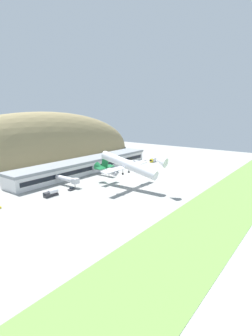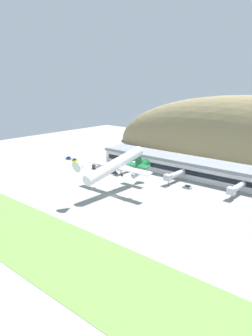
% 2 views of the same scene
% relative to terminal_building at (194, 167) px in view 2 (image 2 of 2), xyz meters
% --- Properties ---
extents(ground_plane, '(332.97, 332.97, 0.00)m').
position_rel_terminal_building_xyz_m(ground_plane, '(-11.21, -51.13, -5.12)').
color(ground_plane, gray).
extents(grass_strip_foreground, '(299.67, 29.28, 0.08)m').
position_rel_terminal_building_xyz_m(grass_strip_foreground, '(-11.21, -96.24, -5.08)').
color(grass_strip_foreground, '#669342').
rests_on(grass_strip_foreground, ground_plane).
extents(hill_backdrop, '(219.31, 50.93, 80.88)m').
position_rel_terminal_building_xyz_m(hill_backdrop, '(7.65, 59.89, -5.12)').
color(hill_backdrop, '#8E7F56').
rests_on(hill_backdrop, ground_plane).
extents(terminal_building, '(116.38, 16.45, 9.03)m').
position_rel_terminal_building_xyz_m(terminal_building, '(0.00, 0.00, 0.00)').
color(terminal_building, silver).
rests_on(terminal_building, ground_plane).
extents(jetway_0, '(3.38, 17.22, 5.43)m').
position_rel_terminal_building_xyz_m(jetway_0, '(-31.91, -17.15, -1.13)').
color(jetway_0, silver).
rests_on(jetway_0, ground_plane).
extents(jetway_1, '(3.38, 15.87, 5.43)m').
position_rel_terminal_building_xyz_m(jetway_1, '(-1.90, -16.44, -1.13)').
color(jetway_1, silver).
rests_on(jetway_1, ground_plane).
extents(jetway_2, '(3.38, 14.52, 5.43)m').
position_rel_terminal_building_xyz_m(jetway_2, '(29.60, -15.73, -1.13)').
color(jetway_2, silver).
rests_on(jetway_2, ground_plane).
extents(cargo_airplane, '(37.13, 46.79, 14.27)m').
position_rel_terminal_building_xyz_m(cargo_airplane, '(-14.39, -45.19, 7.59)').
color(cargo_airplane, silver).
extents(service_car_0, '(4.52, 1.87, 1.45)m').
position_rel_terminal_building_xyz_m(service_car_0, '(7.61, -19.49, -4.52)').
color(service_car_0, '#999EA3').
rests_on(service_car_0, ground_plane).
extents(service_car_1, '(4.18, 2.01, 1.46)m').
position_rel_terminal_building_xyz_m(service_car_1, '(-73.99, -19.42, -4.52)').
color(service_car_1, gold).
rests_on(service_car_1, ground_plane).
extents(service_car_2, '(3.72, 1.87, 1.69)m').
position_rel_terminal_building_xyz_m(service_car_2, '(-80.51, -19.13, -4.42)').
color(service_car_2, '#264C99').
rests_on(service_car_2, ground_plane).
extents(service_car_3, '(4.21, 2.04, 1.54)m').
position_rel_terminal_building_xyz_m(service_car_3, '(-35.59, -24.30, -4.48)').
color(service_car_3, '#333338').
rests_on(service_car_3, ground_plane).
extents(fuel_truck, '(7.71, 2.66, 3.21)m').
position_rel_terminal_building_xyz_m(fuel_truck, '(-48.45, -23.82, -3.62)').
color(fuel_truck, '#333338').
rests_on(fuel_truck, ground_plane).
extents(traffic_cone_0, '(0.52, 0.52, 0.58)m').
position_rel_terminal_building_xyz_m(traffic_cone_0, '(-14.06, -39.73, -4.84)').
color(traffic_cone_0, orange).
rests_on(traffic_cone_0, ground_plane).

